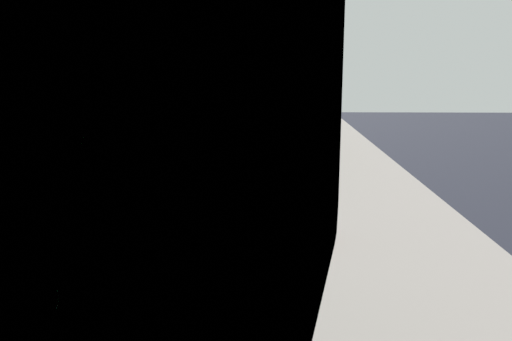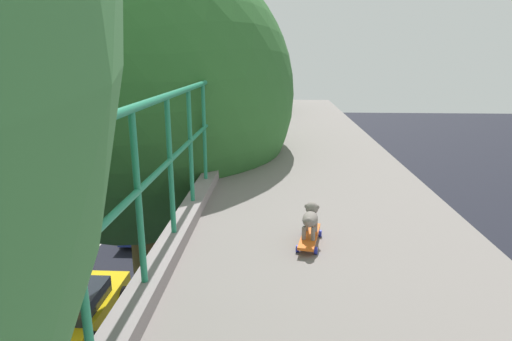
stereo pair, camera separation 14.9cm
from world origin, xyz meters
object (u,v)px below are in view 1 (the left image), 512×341
object	(u,v)px
city_bus	(131,145)
small_dog	(315,216)
toy_skateboard	(314,236)
car_yellow_cab_fifth	(69,313)
car_grey_sixth	(9,262)
car_blue_seventh	(141,219)

from	to	relation	value
city_bus	small_dog	world-z (taller)	small_dog
city_bus	toy_skateboard	world-z (taller)	toy_skateboard
toy_skateboard	city_bus	bearing A→B (deg)	111.42
car_yellow_cab_fifth	small_dog	world-z (taller)	small_dog
city_bus	toy_skateboard	xyz separation A→B (m)	(9.74, -24.84, 4.42)
city_bus	car_yellow_cab_fifth	bearing A→B (deg)	-78.39
car_grey_sixth	small_dog	distance (m)	14.99
car_grey_sixth	toy_skateboard	world-z (taller)	toy_skateboard
car_grey_sixth	toy_skateboard	bearing A→B (deg)	-46.03
car_yellow_cab_fifth	car_blue_seventh	size ratio (longest dim) A/B	0.89
toy_skateboard	small_dog	world-z (taller)	small_dog
car_grey_sixth	city_bus	xyz separation A→B (m)	(-0.14, 14.88, 1.20)
toy_skateboard	car_yellow_cab_fifth	bearing A→B (deg)	130.95
small_dog	car_grey_sixth	bearing A→B (deg)	134.05
car_yellow_cab_fifth	city_bus	distance (m)	18.24
toy_skateboard	small_dog	bearing A→B (deg)	76.80
car_yellow_cab_fifth	car_blue_seventh	world-z (taller)	car_blue_seventh
car_blue_seventh	small_dog	world-z (taller)	small_dog
car_yellow_cab_fifth	car_grey_sixth	bearing A→B (deg)	140.07
car_grey_sixth	car_blue_seventh	distance (m)	5.44
car_yellow_cab_fifth	city_bus	size ratio (longest dim) A/B	0.32
city_bus	small_dog	distance (m)	27.06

